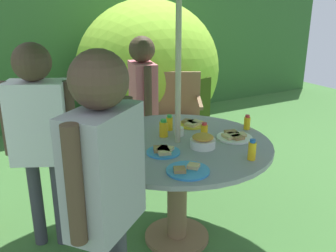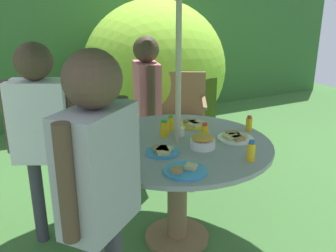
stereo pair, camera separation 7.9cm
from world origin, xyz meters
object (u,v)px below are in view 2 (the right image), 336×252
object	(u,v)px
child_in_pink_shirt	(147,91)
plate_far_left	(162,151)
garden_table	(178,165)
plate_back_edge	(121,134)
cup_near	(180,132)
plate_mid_left	(194,124)
plate_near_left	(185,170)
juice_bottle_center_back	(249,124)
juice_bottle_mid_right	(164,129)
child_in_white_shirt	(40,121)
dome_tent	(155,70)
juice_bottle_near_right	(171,123)
plate_front_edge	(235,137)
wooden_chair	(180,114)
snack_bowl	(203,142)
juice_bottle_spot_a	(123,139)
child_in_grey_shirt	(98,170)
juice_bottle_far_right	(205,132)
juice_bottle_center_front	(251,151)

from	to	relation	value
child_in_pink_shirt	plate_far_left	distance (m)	1.15
garden_table	plate_far_left	bearing A→B (deg)	-145.25
plate_back_edge	cup_near	bearing A→B (deg)	-25.75
garden_table	plate_mid_left	bearing A→B (deg)	42.26
plate_back_edge	plate_near_left	world-z (taller)	same
garden_table	juice_bottle_center_back	size ratio (longest dim) A/B	11.67
garden_table	juice_bottle_mid_right	world-z (taller)	juice_bottle_mid_right
child_in_white_shirt	plate_mid_left	size ratio (longest dim) A/B	6.52
dome_tent	juice_bottle_near_right	bearing A→B (deg)	-123.73
plate_back_edge	plate_mid_left	size ratio (longest dim) A/B	0.96
plate_front_edge	juice_bottle_mid_right	world-z (taller)	juice_bottle_mid_right
wooden_chair	snack_bowl	size ratio (longest dim) A/B	5.94
child_in_white_shirt	plate_back_edge	distance (m)	0.53
plate_far_left	cup_near	xyz separation A→B (m)	(0.24, 0.22, 0.02)
plate_front_edge	juice_bottle_spot_a	world-z (taller)	juice_bottle_spot_a
child_in_grey_shirt	snack_bowl	world-z (taller)	child_in_grey_shirt
child_in_white_shirt	plate_near_left	distance (m)	1.02
wooden_chair	child_in_white_shirt	world-z (taller)	child_in_white_shirt
child_in_white_shirt	snack_bowl	world-z (taller)	child_in_white_shirt
plate_near_left	plate_back_edge	bearing A→B (deg)	99.35
garden_table	plate_near_left	size ratio (longest dim) A/B	5.17
dome_tent	juice_bottle_far_right	distance (m)	2.16
plate_front_edge	wooden_chair	bearing A→B (deg)	77.83
plate_far_left	juice_bottle_center_front	world-z (taller)	juice_bottle_center_front
garden_table	cup_near	xyz separation A→B (m)	(0.07, 0.10, 0.19)
snack_bowl	plate_far_left	size ratio (longest dim) A/B	0.78
juice_bottle_near_right	plate_mid_left	bearing A→B (deg)	2.93
plate_back_edge	plate_far_left	world-z (taller)	same
juice_bottle_near_right	juice_bottle_spot_a	size ratio (longest dim) A/B	0.86
wooden_chair	plate_far_left	bearing A→B (deg)	-93.50
juice_bottle_near_right	juice_bottle_spot_a	world-z (taller)	juice_bottle_spot_a
child_in_pink_shirt	plate_near_left	bearing A→B (deg)	-3.48
child_in_pink_shirt	snack_bowl	size ratio (longest dim) A/B	8.41
wooden_chair	child_in_pink_shirt	xyz separation A→B (m)	(-0.42, -0.15, 0.31)
juice_bottle_center_front	juice_bottle_spot_a	bearing A→B (deg)	139.15
plate_far_left	juice_bottle_center_front	bearing A→B (deg)	-39.65
garden_table	juice_bottle_mid_right	distance (m)	0.26
child_in_white_shirt	juice_bottle_far_right	bearing A→B (deg)	2.53
garden_table	child_in_white_shirt	bearing A→B (deg)	153.70
wooden_chair	juice_bottle_spot_a	distance (m)	1.47
plate_back_edge	dome_tent	bearing A→B (deg)	58.22
child_in_white_shirt	juice_bottle_center_back	distance (m)	1.42
plate_far_left	juice_bottle_near_right	distance (m)	0.42
dome_tent	juice_bottle_mid_right	distance (m)	2.08
snack_bowl	wooden_chair	bearing A→B (deg)	66.81
wooden_chair	cup_near	size ratio (longest dim) A/B	15.31
child_in_pink_shirt	plate_mid_left	world-z (taller)	child_in_pink_shirt
plate_mid_left	juice_bottle_center_back	size ratio (longest dim) A/B	2.02
plate_far_left	plate_front_edge	bearing A→B (deg)	-0.92
child_in_white_shirt	plate_far_left	xyz separation A→B (m)	(0.62, -0.51, -0.13)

